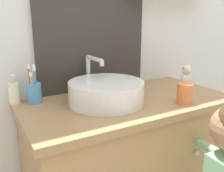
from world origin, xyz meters
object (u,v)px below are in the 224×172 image
object	(u,v)px
sink_basin	(106,91)
teddy_bear	(186,76)
toothbrush_holder	(34,92)
soap_dispenser	(14,92)
drinking_cup	(185,94)

from	to	relation	value
sink_basin	teddy_bear	distance (m)	0.56
toothbrush_holder	soap_dispenser	world-z (taller)	toothbrush_holder
teddy_bear	sink_basin	bearing A→B (deg)	-177.78
drinking_cup	sink_basin	bearing A→B (deg)	148.90
teddy_bear	drinking_cup	world-z (taller)	teddy_bear
soap_dispenser	toothbrush_holder	bearing A→B (deg)	-21.48
teddy_bear	soap_dispenser	bearing A→B (deg)	169.12
soap_dispenser	sink_basin	bearing A→B (deg)	-27.46
soap_dispenser	drinking_cup	xyz separation A→B (m)	(0.72, -0.40, -0.01)
soap_dispenser	teddy_bear	bearing A→B (deg)	-10.88
toothbrush_holder	teddy_bear	xyz separation A→B (m)	(0.87, -0.15, 0.01)
soap_dispenser	drinking_cup	bearing A→B (deg)	-29.15
toothbrush_holder	drinking_cup	size ratio (longest dim) A/B	1.98
drinking_cup	teddy_bear	bearing A→B (deg)	43.57
toothbrush_holder	soap_dispenser	distance (m)	0.09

